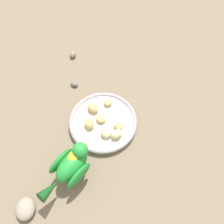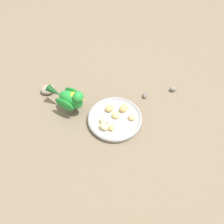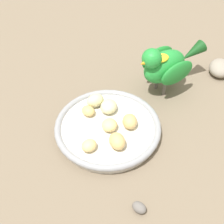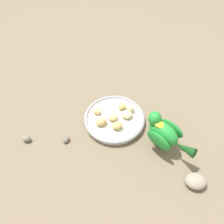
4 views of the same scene
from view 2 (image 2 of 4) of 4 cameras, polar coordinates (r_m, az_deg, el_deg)
The scene contains 13 objects.
ground_plane at distance 0.92m, azimuth 2.37°, elevation -2.18°, with size 4.00×4.00×0.00m, color #756651.
feeding_bowl at distance 0.91m, azimuth 0.73°, elevation -1.70°, with size 0.22×0.22×0.03m.
apple_piece_0 at distance 0.90m, azimuth 0.94°, elevation -0.97°, with size 0.03×0.03×0.02m, color #E5C67F.
apple_piece_1 at distance 0.88m, azimuth -1.89°, elevation -1.98°, with size 0.04×0.03×0.03m, color beige.
apple_piece_2 at distance 0.92m, azimuth -0.62°, elevation 0.97°, with size 0.04×0.03×0.03m, color tan.
apple_piece_3 at distance 0.92m, azimuth 2.72°, elevation 1.05°, with size 0.04×0.03×0.03m, color tan.
apple_piece_4 at distance 0.86m, azimuth -2.03°, elevation -3.70°, with size 0.04×0.03×0.03m, color beige.
apple_piece_5 at distance 0.90m, azimuth 5.09°, elevation -1.33°, with size 0.03×0.03×0.02m, color #E5C67F.
apple_piece_6 at distance 0.87m, azimuth -0.05°, elevation -3.89°, with size 0.03×0.02×0.02m, color tan.
parrot at distance 0.91m, azimuth -10.49°, elevation 3.34°, with size 0.11×0.19×0.13m.
rock_large at distance 1.05m, azimuth -15.85°, elevation 5.50°, with size 0.06×0.05×0.04m, color gray.
pebble_0 at distance 1.00m, azimuth 8.25°, elevation 4.10°, with size 0.03×0.02×0.02m, color slate.
pebble_1 at distance 1.05m, azimuth 15.12°, elevation 5.61°, with size 0.03×0.02×0.02m, color gray.
Camera 2 is at (0.53, 0.10, 0.75)m, focal length 36.36 mm.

